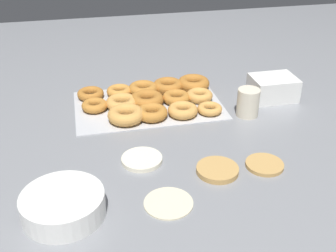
{
  "coord_description": "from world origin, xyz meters",
  "views": [
    {
      "loc": [
        0.26,
        0.97,
        0.66
      ],
      "look_at": [
        0.02,
        -0.1,
        0.04
      ],
      "focal_mm": 45.0,
      "sensor_mm": 36.0,
      "label": 1
    }
  ],
  "objects_px": {
    "pancake_0": "(142,159)",
    "pancake_2": "(265,165)",
    "batter_bowl": "(63,205)",
    "pancake_3": "(168,202)",
    "pancake_1": "(217,170)",
    "paper_cup": "(248,102)",
    "container_stack": "(273,88)",
    "donut_tray": "(152,99)"
  },
  "relations": [
    {
      "from": "pancake_0",
      "to": "pancake_2",
      "type": "xyz_separation_m",
      "value": [
        -0.32,
        0.09,
        -0.0
      ]
    },
    {
      "from": "pancake_0",
      "to": "batter_bowl",
      "type": "distance_m",
      "value": 0.28
    },
    {
      "from": "pancake_0",
      "to": "batter_bowl",
      "type": "relative_size",
      "value": 0.59
    },
    {
      "from": "pancake_3",
      "to": "pancake_2",
      "type": "bearing_deg",
      "value": -161.58
    },
    {
      "from": "pancake_1",
      "to": "pancake_2",
      "type": "height_order",
      "value": "pancake_1"
    },
    {
      "from": "pancake_1",
      "to": "paper_cup",
      "type": "xyz_separation_m",
      "value": [
        -0.2,
        -0.29,
        0.04
      ]
    },
    {
      "from": "container_stack",
      "to": "batter_bowl",
      "type": "bearing_deg",
      "value": 32.75
    },
    {
      "from": "donut_tray",
      "to": "paper_cup",
      "type": "relative_size",
      "value": 5.42
    },
    {
      "from": "pancake_1",
      "to": "pancake_2",
      "type": "distance_m",
      "value": 0.13
    },
    {
      "from": "donut_tray",
      "to": "batter_bowl",
      "type": "relative_size",
      "value": 2.6
    },
    {
      "from": "container_stack",
      "to": "pancake_0",
      "type": "bearing_deg",
      "value": 29.51
    },
    {
      "from": "pancake_0",
      "to": "pancake_3",
      "type": "xyz_separation_m",
      "value": [
        -0.03,
        0.19,
        -0.0
      ]
    },
    {
      "from": "pancake_2",
      "to": "paper_cup",
      "type": "xyz_separation_m",
      "value": [
        -0.06,
        -0.29,
        0.04
      ]
    },
    {
      "from": "donut_tray",
      "to": "batter_bowl",
      "type": "distance_m",
      "value": 0.6
    },
    {
      "from": "pancake_2",
      "to": "donut_tray",
      "type": "relative_size",
      "value": 0.21
    },
    {
      "from": "pancake_1",
      "to": "container_stack",
      "type": "height_order",
      "value": "container_stack"
    },
    {
      "from": "pancake_2",
      "to": "pancake_3",
      "type": "height_order",
      "value": "pancake_2"
    },
    {
      "from": "pancake_2",
      "to": "container_stack",
      "type": "height_order",
      "value": "container_stack"
    },
    {
      "from": "pancake_1",
      "to": "container_stack",
      "type": "relative_size",
      "value": 0.73
    },
    {
      "from": "donut_tray",
      "to": "pancake_3",
      "type": "bearing_deg",
      "value": 83.66
    },
    {
      "from": "pancake_1",
      "to": "batter_bowl",
      "type": "height_order",
      "value": "batter_bowl"
    },
    {
      "from": "donut_tray",
      "to": "container_stack",
      "type": "distance_m",
      "value": 0.43
    },
    {
      "from": "pancake_0",
      "to": "donut_tray",
      "type": "bearing_deg",
      "value": -105.17
    },
    {
      "from": "pancake_1",
      "to": "donut_tray",
      "type": "xyz_separation_m",
      "value": [
        0.1,
        -0.43,
        0.01
      ]
    },
    {
      "from": "batter_bowl",
      "to": "pancake_0",
      "type": "bearing_deg",
      "value": -140.16
    },
    {
      "from": "pancake_0",
      "to": "donut_tray",
      "type": "distance_m",
      "value": 0.35
    },
    {
      "from": "pancake_3",
      "to": "paper_cup",
      "type": "bearing_deg",
      "value": -132.53
    },
    {
      "from": "pancake_3",
      "to": "batter_bowl",
      "type": "relative_size",
      "value": 0.62
    },
    {
      "from": "pancake_0",
      "to": "pancake_1",
      "type": "height_order",
      "value": "pancake_1"
    },
    {
      "from": "pancake_0",
      "to": "pancake_3",
      "type": "height_order",
      "value": "pancake_0"
    },
    {
      "from": "pancake_0",
      "to": "container_stack",
      "type": "relative_size",
      "value": 0.73
    },
    {
      "from": "pancake_0",
      "to": "pancake_1",
      "type": "relative_size",
      "value": 1.0
    },
    {
      "from": "pancake_2",
      "to": "pancake_3",
      "type": "xyz_separation_m",
      "value": [
        0.29,
        0.1,
        -0.0
      ]
    },
    {
      "from": "batter_bowl",
      "to": "paper_cup",
      "type": "height_order",
      "value": "paper_cup"
    },
    {
      "from": "pancake_1",
      "to": "pancake_3",
      "type": "distance_m",
      "value": 0.18
    },
    {
      "from": "pancake_2",
      "to": "batter_bowl",
      "type": "bearing_deg",
      "value": 8.65
    },
    {
      "from": "pancake_3",
      "to": "paper_cup",
      "type": "distance_m",
      "value": 0.52
    },
    {
      "from": "container_stack",
      "to": "donut_tray",
      "type": "bearing_deg",
      "value": -5.8
    },
    {
      "from": "pancake_1",
      "to": "container_stack",
      "type": "bearing_deg",
      "value": -130.61
    },
    {
      "from": "pancake_0",
      "to": "paper_cup",
      "type": "relative_size",
      "value": 1.23
    },
    {
      "from": "pancake_1",
      "to": "container_stack",
      "type": "xyz_separation_m",
      "value": [
        -0.33,
        -0.39,
        0.03
      ]
    },
    {
      "from": "pancake_0",
      "to": "container_stack",
      "type": "bearing_deg",
      "value": -150.49
    }
  ]
}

